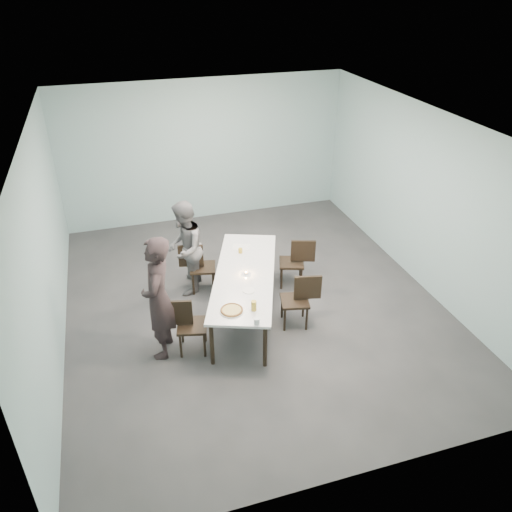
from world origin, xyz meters
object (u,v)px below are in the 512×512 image
object	(u,v)px
chair_far_right	(296,259)
diner_near	(158,298)
chair_near_right	(300,297)
chair_far_left	(198,264)
beer_glass	(254,306)
pizza	(232,310)
tealight	(246,273)
table	(245,277)
amber_tumbler	(240,251)
side_plate	(249,290)
chair_near_left	(186,322)
water_tumbler	(257,321)
diner_far	(185,248)

from	to	relation	value
chair_far_right	diner_near	xyz separation A→B (m)	(-2.48, -1.10, 0.43)
chair_near_right	chair_far_left	bearing A→B (deg)	-34.43
chair_far_left	beer_glass	world-z (taller)	beer_glass
pizza	tealight	size ratio (longest dim) A/B	6.07
chair_near_right	pizza	distance (m)	1.26
table	chair_far_right	bearing A→B (deg)	27.48
chair_near_right	table	bearing A→B (deg)	-21.85
diner_near	table	bearing A→B (deg)	127.19
chair_near_right	amber_tumbler	world-z (taller)	chair_near_right
pizza	side_plate	distance (m)	0.55
chair_near_left	side_plate	distance (m)	1.02
diner_near	water_tumbler	bearing A→B (deg)	75.22
chair_far_right	pizza	size ratio (longest dim) A/B	2.56
chair_far_right	amber_tumbler	size ratio (longest dim) A/B	10.88
beer_glass	chair_near_left	bearing A→B (deg)	159.73
diner_near	pizza	size ratio (longest dim) A/B	5.48
chair_far_right	tealight	bearing A→B (deg)	47.83
amber_tumbler	diner_far	bearing A→B (deg)	161.80
chair_near_left	diner_far	bearing A→B (deg)	93.32
pizza	water_tumbler	bearing A→B (deg)	-55.92
side_plate	chair_far_right	bearing A→B (deg)	41.78
water_tumbler	side_plate	bearing A→B (deg)	81.38
pizza	side_plate	xyz separation A→B (m)	(0.37, 0.41, -0.01)
chair_far_left	beer_glass	xyz separation A→B (m)	(0.43, -1.85, 0.32)
tealight	amber_tumbler	world-z (taller)	amber_tumbler
chair_far_right	water_tumbler	size ratio (longest dim) A/B	9.67
water_tumbler	amber_tumbler	xyz separation A→B (m)	(0.30, 1.91, -0.01)
beer_glass	tealight	world-z (taller)	beer_glass
chair_far_left	amber_tumbler	xyz separation A→B (m)	(0.68, -0.25, 0.29)
chair_near_left	tealight	bearing A→B (deg)	42.22
diner_near	side_plate	size ratio (longest dim) A/B	10.35
beer_glass	side_plate	bearing A→B (deg)	81.96
chair_near_right	water_tumbler	world-z (taller)	chair_near_right
chair_near_left	amber_tumbler	bearing A→B (deg)	60.90
tealight	amber_tumbler	xyz separation A→B (m)	(0.10, 0.68, 0.02)
chair_near_left	amber_tumbler	size ratio (longest dim) A/B	10.88
tealight	side_plate	bearing A→B (deg)	-101.10
chair_near_right	diner_far	bearing A→B (deg)	-31.16
diner_far	water_tumbler	bearing A→B (deg)	34.20
chair_near_left	beer_glass	distance (m)	1.02
beer_glass	water_tumbler	size ratio (longest dim) A/B	1.67
chair_near_right	beer_glass	xyz separation A→B (m)	(-0.87, -0.44, 0.32)
diner_near	beer_glass	world-z (taller)	diner_near
chair_far_left	side_plate	bearing A→B (deg)	-56.72
side_plate	beer_glass	distance (m)	0.49
diner_far	amber_tumbler	size ratio (longest dim) A/B	20.55
table	chair_near_left	world-z (taller)	chair_near_left
diner_far	chair_far_right	bearing A→B (deg)	97.87
tealight	diner_near	bearing A→B (deg)	-159.99
chair_far_right	tealight	world-z (taller)	chair_far_right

